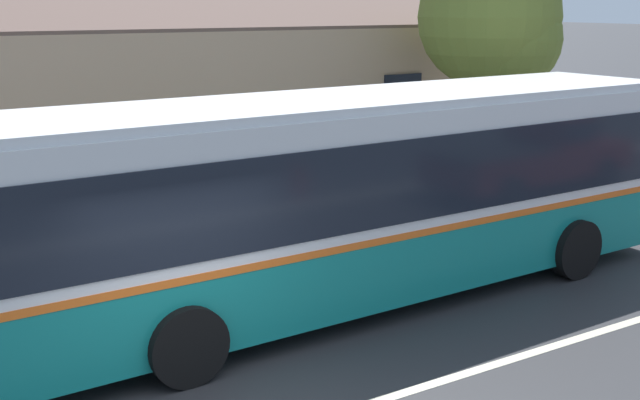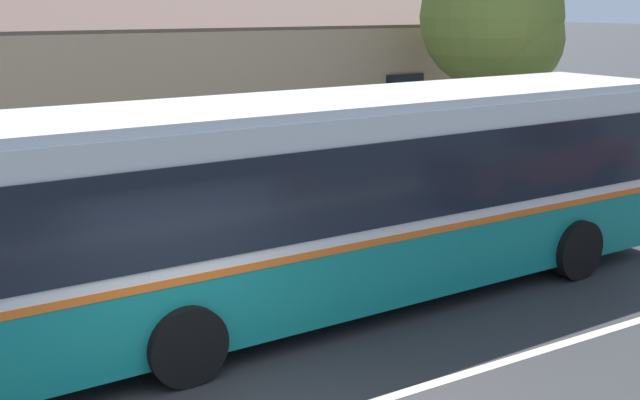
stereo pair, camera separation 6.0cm
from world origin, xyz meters
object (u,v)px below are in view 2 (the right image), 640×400
object	(u,v)px
transit_bus	(352,193)
bus_stop_sign	(529,142)
street_tree_primary	(496,24)
bench_down_street	(252,231)

from	to	relation	value
transit_bus	bus_stop_sign	bearing A→B (deg)	19.75
street_tree_primary	bench_down_street	bearing A→B (deg)	-168.39
street_tree_primary	bus_stop_sign	xyz separation A→B (m)	(-0.57, -1.75, -2.37)
transit_bus	street_tree_primary	world-z (taller)	street_tree_primary
transit_bus	bus_stop_sign	distance (m)	6.19
street_tree_primary	bus_stop_sign	bearing A→B (deg)	-108.17
street_tree_primary	bus_stop_sign	size ratio (longest dim) A/B	2.40
transit_bus	bench_down_street	distance (m)	2.71
bench_down_street	street_tree_primary	xyz separation A→B (m)	(6.87, 1.41, 3.44)
transit_bus	bench_down_street	xyz separation A→B (m)	(-0.48, 2.42, -1.12)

